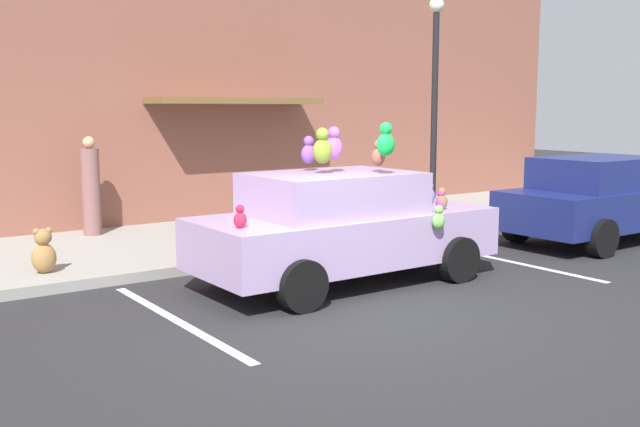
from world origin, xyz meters
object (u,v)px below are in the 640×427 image
Objects in this scene: plush_covered_car at (343,226)px; pedestrian_near_shopfront at (91,189)px; parked_sedan_behind at (601,199)px; street_lamp_post at (435,90)px; teddy_bear_on_sidewalk at (44,252)px.

pedestrian_near_shopfront is (-1.84, 5.02, 0.17)m from plush_covered_car.
parked_sedan_behind is at bearing -1.88° from plush_covered_car.
plush_covered_car is 0.99× the size of street_lamp_post.
teddy_bear_on_sidewalk is at bearing 178.48° from street_lamp_post.
street_lamp_post is 6.55m from pedestrian_near_shopfront.
pedestrian_near_shopfront is (-7.52, 5.21, 0.19)m from parked_sedan_behind.
pedestrian_near_shopfront is (1.55, 2.68, 0.53)m from teddy_bear_on_sidewalk.
street_lamp_post reaches higher than parked_sedan_behind.
street_lamp_post is (-1.91, 2.34, 1.95)m from parked_sedan_behind.
teddy_bear_on_sidewalk is 0.36× the size of pedestrian_near_shopfront.
plush_covered_car is 4.14m from teddy_bear_on_sidewalk.
street_lamp_post is 2.42× the size of pedestrian_near_shopfront.
street_lamp_post is (7.16, -0.19, 2.29)m from teddy_bear_on_sidewalk.
parked_sedan_behind is at bearing -15.58° from teddy_bear_on_sidewalk.
plush_covered_car is 5.35m from pedestrian_near_shopfront.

